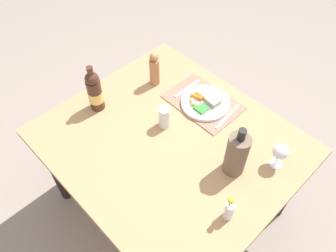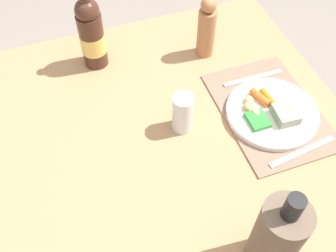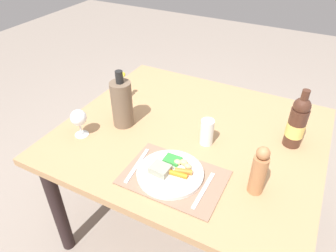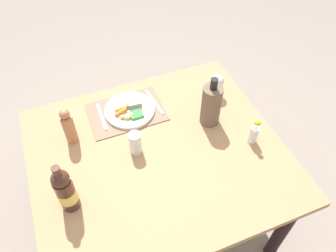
% 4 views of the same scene
% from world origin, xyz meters
% --- Properties ---
extents(ground_plane, '(8.00, 8.00, 0.00)m').
position_xyz_m(ground_plane, '(0.00, 0.00, 0.00)').
color(ground_plane, gray).
extents(dining_table, '(1.24, 1.10, 0.70)m').
position_xyz_m(dining_table, '(0.00, 0.00, 0.61)').
color(dining_table, tan).
rests_on(dining_table, ground_plane).
extents(placemat, '(0.41, 0.28, 0.01)m').
position_xyz_m(placemat, '(0.06, -0.32, 0.71)').
color(placemat, '#8C6D57').
rests_on(placemat, dining_table).
extents(dinner_plate, '(0.28, 0.28, 0.05)m').
position_xyz_m(dinner_plate, '(0.04, -0.32, 0.72)').
color(dinner_plate, white).
rests_on(dinner_plate, placemat).
extents(fork, '(0.04, 0.22, 0.00)m').
position_xyz_m(fork, '(-0.11, -0.33, 0.71)').
color(fork, silver).
rests_on(fork, placemat).
extents(knife, '(0.02, 0.21, 0.00)m').
position_xyz_m(knife, '(0.20, -0.34, 0.71)').
color(knife, silver).
rests_on(knife, placemat).
extents(water_tumbler, '(0.06, 0.06, 0.13)m').
position_xyz_m(water_tumbler, '(0.10, -0.05, 0.76)').
color(water_tumbler, silver).
rests_on(water_tumbler, dining_table).
extents(cooler_bottle, '(0.10, 0.10, 0.30)m').
position_xyz_m(cooler_bottle, '(-0.34, -0.10, 0.82)').
color(cooler_bottle, brown).
rests_on(cooler_bottle, dining_table).
extents(pepper_mill, '(0.06, 0.06, 0.22)m').
position_xyz_m(pepper_mill, '(0.38, -0.24, 0.81)').
color(pepper_mill, '#B1754A').
rests_on(pepper_mill, dining_table).
extents(wine_bottle, '(0.08, 0.08, 0.29)m').
position_xyz_m(wine_bottle, '(0.45, 0.13, 0.83)').
color(wine_bottle, '#48291E').
rests_on(wine_bottle, dining_table).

